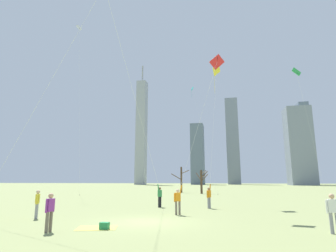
{
  "coord_description": "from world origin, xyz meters",
  "views": [
    {
      "loc": [
        4.05,
        -14.63,
        2.16
      ],
      "look_at": [
        0.0,
        6.0,
        6.36
      ],
      "focal_mm": 29.2,
      "sensor_mm": 36.0,
      "label": 1
    }
  ],
  "objects": [
    {
      "name": "bystander_strolling_midfield",
      "position": [
        -6.61,
        0.06,
        0.9
      ],
      "size": [
        0.34,
        0.46,
        1.62
      ],
      "color": "gray",
      "rests_on": "ground"
    },
    {
      "name": "picnic_spot",
      "position": [
        -1.47,
        -2.36,
        0.09
      ],
      "size": [
        2.12,
        1.85,
        0.31
      ],
      "color": "#D8BF4C",
      "rests_on": "ground"
    },
    {
      "name": "kite_flyer_midfield_center_pink",
      "position": [
        -1.47,
        5.32,
        4.51
      ],
      "size": [
        2.19,
        13.0,
        17.51
      ],
      "color": "black",
      "rests_on": "ground"
    },
    {
      "name": "skyline_slender_spire",
      "position": [
        -8.94,
        136.75,
        16.48
      ],
      "size": [
        6.97,
        10.72,
        32.96
      ],
      "color": "slate",
      "rests_on": "ground"
    },
    {
      "name": "bystander_watching_nearby",
      "position": [
        8.52,
        -1.69,
        0.9
      ],
      "size": [
        0.51,
        0.23,
        1.62
      ],
      "color": "gray",
      "rests_on": "ground"
    },
    {
      "name": "skyline_mid_tower_left",
      "position": [
        -38.99,
        128.32,
        28.9
      ],
      "size": [
        5.18,
        5.8,
        67.44
      ],
      "color": "#9EA3AD",
      "rests_on": "ground"
    },
    {
      "name": "kite_flyer_midfield_left_purple",
      "position": [
        -7.18,
        -1.59,
        3.64
      ],
      "size": [
        7.59,
        1.03,
        16.06
      ],
      "color": "#33384C",
      "rests_on": "ground"
    },
    {
      "name": "distant_kite_drifting_left_green",
      "position": [
        12.75,
        16.39,
        13.22
      ],
      "size": [
        3.41,
        3.72,
        14.66
      ],
      "color": "green",
      "rests_on": "ground"
    },
    {
      "name": "skyline_squat_block",
      "position": [
        10.56,
        146.58,
        24.88
      ],
      "size": [
        7.1,
        7.26,
        49.75
      ],
      "color": "gray",
      "rests_on": "ground"
    },
    {
      "name": "bystander_far_off_by_trees",
      "position": [
        -3.33,
        -3.57,
        0.9
      ],
      "size": [
        0.25,
        0.5,
        1.62
      ],
      "color": "#726656",
      "rests_on": "ground"
    },
    {
      "name": "ground_plane",
      "position": [
        0.0,
        0.0,
        0.0
      ],
      "size": [
        400.0,
        400.0,
        0.0
      ],
      "primitive_type": "plane",
      "color": "#848E56"
    },
    {
      "name": "bare_tree_far_right_edge",
      "position": [
        -3.36,
        35.61,
        2.43
      ],
      "size": [
        3.24,
        1.2,
        4.62
      ],
      "color": "#4C3828",
      "rests_on": "ground"
    },
    {
      "name": "bare_tree_center",
      "position": [
        0.61,
        32.23,
        2.16
      ],
      "size": [
        2.19,
        1.73,
        3.91
      ],
      "color": "#4C3828",
      "rests_on": "ground"
    },
    {
      "name": "skyline_mid_tower_right",
      "position": [
        49.65,
        147.42,
        22.52
      ],
      "size": [
        5.22,
        10.14,
        45.04
      ],
      "color": "slate",
      "rests_on": "ground"
    },
    {
      "name": "distant_kite_low_near_trees_teal",
      "position": [
        -0.34,
        32.39,
        16.69
      ],
      "size": [
        4.3,
        3.23,
        19.01
      ],
      "color": "teal",
      "rests_on": "ground"
    },
    {
      "name": "kite_flyer_far_back_red",
      "position": [
        1.66,
        3.66,
        2.71
      ],
      "size": [
        3.63,
        2.3,
        11.67
      ],
      "color": "#726656",
      "rests_on": "ground"
    },
    {
      "name": "kite_flyer_foreground_right_yellow",
      "position": [
        3.16,
        9.11,
        3.95
      ],
      "size": [
        1.48,
        5.94,
        14.35
      ],
      "color": "gray",
      "rests_on": "ground"
    },
    {
      "name": "skyline_tall_tower",
      "position": [
        40.58,
        124.35,
        18.43
      ],
      "size": [
        11.13,
        11.19,
        36.87
      ],
      "color": "gray",
      "rests_on": "ground"
    },
    {
      "name": "distant_kite_high_overhead_white",
      "position": [
        -17.07,
        21.03,
        23.46
      ],
      "size": [
        0.5,
        4.02,
        26.17
      ],
      "color": "white",
      "rests_on": "ground"
    }
  ]
}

